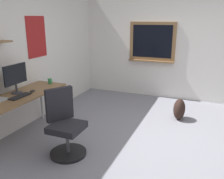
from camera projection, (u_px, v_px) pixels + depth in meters
ground_plane at (159, 145)px, 3.77m from camera, size 5.20×5.20×0.00m
wall_back at (24, 52)px, 4.28m from camera, size 5.00×0.30×2.60m
wall_right at (182, 44)px, 5.59m from camera, size 0.22×5.00×2.60m
desk at (21, 99)px, 3.79m from camera, size 1.68×0.59×0.74m
office_chair at (65, 127)px, 3.44m from camera, size 0.55×0.56×0.95m
monitor_primary at (15, 77)px, 3.76m from camera, size 0.46×0.17×0.46m
keyboard at (20, 96)px, 3.66m from camera, size 0.37×0.13×0.02m
computer_mouse at (32, 91)px, 3.91m from camera, size 0.10×0.06×0.03m
coffee_mug at (50, 81)px, 4.40m from camera, size 0.08×0.08×0.09m
backpack at (179, 109)px, 4.66m from camera, size 0.32×0.22×0.41m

